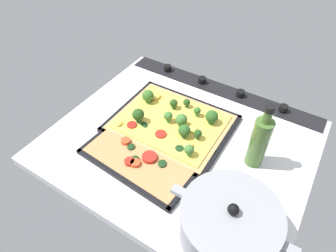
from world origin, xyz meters
TOP-DOWN VIEW (x-y plane):
  - ground_plane at (0.00, 0.00)cm, footprint 74.82×63.72cm
  - stove_control_panel at (0.00, -28.36)cm, footprint 71.83×7.00cm
  - baking_tray_front at (5.63, -3.53)cm, footprint 36.10×29.12cm
  - broccoli_pizza at (5.39, -3.65)cm, footprint 33.68×26.71cm
  - baking_tray_back at (5.60, 10.28)cm, footprint 34.10×25.26cm
  - veggie_pizza_back at (5.72, 10.23)cm, footprint 31.54×22.70cm
  - cooking_pot at (-23.54, 20.52)cm, footprint 28.43×21.66cm
  - oil_bottle at (-21.41, -3.17)cm, footprint 4.82×4.82cm

SIDE VIEW (x-z plane):
  - ground_plane at x=0.00cm, z-range -3.00..0.00cm
  - baking_tray_front at x=5.63cm, z-range -0.29..1.01cm
  - baking_tray_back at x=5.60cm, z-range -0.27..1.03cm
  - stove_control_panel at x=0.00cm, z-range -0.74..1.86cm
  - veggie_pizza_back at x=5.72cm, z-range 0.12..2.02cm
  - broccoli_pizza at x=5.39cm, z-range -1.07..4.94cm
  - cooking_pot at x=-23.54cm, z-range -1.16..11.55cm
  - oil_bottle at x=-21.41cm, z-range -1.85..18.65cm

